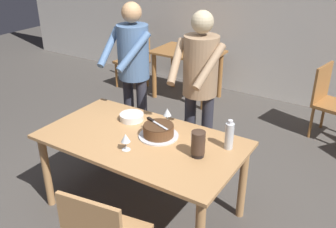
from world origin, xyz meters
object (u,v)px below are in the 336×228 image
at_px(hurricane_lamp, 198,144).
at_px(main_dining_table, 141,149).
at_px(background_chair_0, 330,99).
at_px(background_chair_2, 135,57).
at_px(wine_glass_far, 167,113).
at_px(cake_on_platter, 159,131).
at_px(cake_knife, 153,121).
at_px(water_bottle, 229,136).
at_px(background_table, 188,62).
at_px(plate_stack, 132,117).
at_px(person_cutting_cake, 200,82).
at_px(wine_glass_near, 126,138).
at_px(person_standing_beside, 133,66).

bearing_deg(hurricane_lamp, main_dining_table, -178.93).
bearing_deg(background_chair_0, background_chair_2, 177.62).
xyz_separation_m(wine_glass_far, background_chair_0, (1.07, 2.01, -0.36)).
bearing_deg(cake_on_platter, main_dining_table, -134.34).
bearing_deg(cake_knife, background_chair_2, 130.05).
xyz_separation_m(main_dining_table, cake_knife, (0.04, 0.13, 0.22)).
relative_size(main_dining_table, water_bottle, 6.85).
distance_m(background_table, background_chair_0, 2.08).
relative_size(wine_glass_far, hurricane_lamp, 0.69).
relative_size(cake_on_platter, background_table, 0.34).
xyz_separation_m(wine_glass_far, background_chair_2, (-1.99, 2.14, -0.36)).
distance_m(water_bottle, hurricane_lamp, 0.28).
bearing_deg(plate_stack, wine_glass_far, 21.86).
relative_size(person_cutting_cake, background_table, 1.72).
height_order(background_table, background_chair_0, background_chair_0).
bearing_deg(hurricane_lamp, wine_glass_near, -157.06).
distance_m(cake_knife, person_cutting_cake, 0.61).
bearing_deg(wine_glass_near, background_chair_2, 125.88).
height_order(water_bottle, background_chair_0, water_bottle).
bearing_deg(plate_stack, background_chair_2, 126.53).
xyz_separation_m(wine_glass_near, person_cutting_cake, (0.17, 0.90, 0.22)).
height_order(water_bottle, hurricane_lamp, water_bottle).
xyz_separation_m(person_cutting_cake, background_table, (-1.16, 1.84, -0.50)).
bearing_deg(background_chair_0, hurricane_lamp, -103.48).
bearing_deg(person_cutting_cake, main_dining_table, -104.73).
bearing_deg(person_cutting_cake, plate_stack, -135.76).
relative_size(water_bottle, hurricane_lamp, 1.19).
bearing_deg(hurricane_lamp, wine_glass_far, 144.91).
height_order(wine_glass_near, person_standing_beside, person_standing_beside).
distance_m(cake_on_platter, background_table, 2.66).
bearing_deg(person_cutting_cake, background_chair_2, 139.61).
bearing_deg(wine_glass_near, background_chair_0, 67.13).
bearing_deg(main_dining_table, wine_glass_near, -87.96).
relative_size(main_dining_table, person_cutting_cake, 1.00).
xyz_separation_m(water_bottle, person_standing_beside, (-1.29, 0.47, 0.21)).
bearing_deg(background_table, background_chair_2, -178.63).
height_order(hurricane_lamp, person_cutting_cake, person_cutting_cake).
distance_m(plate_stack, wine_glass_near, 0.54).
bearing_deg(wine_glass_near, person_standing_beside, 123.53).
xyz_separation_m(cake_knife, plate_stack, (-0.32, 0.11, -0.09)).
bearing_deg(cake_knife, background_chair_0, 64.68).
xyz_separation_m(cake_on_platter, wine_glass_near, (-0.10, -0.32, 0.05)).
bearing_deg(background_chair_0, plate_stack, -122.81).
bearing_deg(background_chair_0, water_bottle, -101.02).
height_order(cake_knife, hurricane_lamp, hurricane_lamp).
distance_m(main_dining_table, cake_knife, 0.25).
distance_m(cake_knife, background_table, 2.62).
bearing_deg(main_dining_table, wine_glass_far, 85.17).
xyz_separation_m(wine_glass_near, background_chair_0, (1.09, 2.59, -0.36)).
height_order(hurricane_lamp, background_chair_0, hurricane_lamp).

